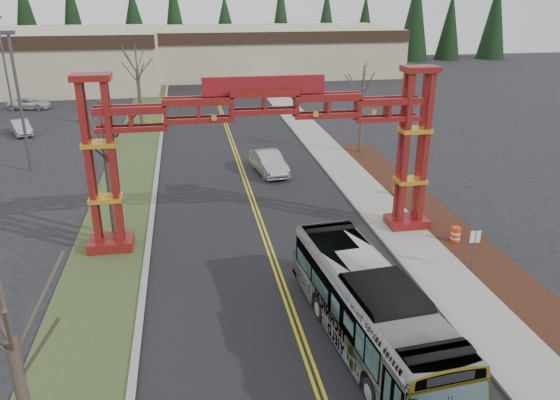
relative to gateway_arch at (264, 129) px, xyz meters
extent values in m
cube|color=black|center=(0.00, 7.00, -5.97)|extent=(12.00, 110.00, 0.02)
cube|color=gold|center=(-0.12, 7.00, -5.96)|extent=(0.12, 100.00, 0.01)
cube|color=gold|center=(0.12, 7.00, -5.96)|extent=(0.12, 100.00, 0.01)
cube|color=gray|center=(6.15, 7.00, -5.91)|extent=(0.30, 110.00, 0.15)
cube|color=gray|center=(7.60, 7.00, -5.91)|extent=(2.60, 110.00, 0.14)
cube|color=black|center=(10.20, -8.00, -5.92)|extent=(2.60, 50.00, 0.12)
cube|color=#394B25|center=(-8.00, 7.00, -5.94)|extent=(4.00, 110.00, 0.08)
cube|color=gray|center=(-6.15, 7.00, -5.91)|extent=(0.30, 110.00, 0.15)
cube|color=#620C12|center=(-8.00, 0.00, -5.68)|extent=(2.20, 1.60, 0.60)
cube|color=#620C12|center=(-8.55, -0.35, -1.38)|extent=(0.28, 0.28, 8.00)
cube|color=#620C12|center=(-7.45, -0.35, -1.38)|extent=(0.28, 0.28, 8.00)
cube|color=#620C12|center=(-8.55, 0.35, -1.38)|extent=(0.28, 0.28, 8.00)
cube|color=#620C12|center=(-7.45, 0.35, -1.38)|extent=(0.28, 0.28, 8.00)
cube|color=gold|center=(-8.00, 0.00, -3.18)|extent=(1.60, 1.10, 0.22)
cube|color=gold|center=(-8.00, 0.00, -0.38)|extent=(1.60, 1.10, 0.22)
cube|color=#620C12|center=(-8.00, 0.00, 2.77)|extent=(1.80, 1.20, 0.30)
cube|color=#620C12|center=(8.00, 0.00, -5.68)|extent=(2.20, 1.60, 0.60)
cube|color=#620C12|center=(7.45, -0.35, -1.38)|extent=(0.28, 0.28, 8.00)
cube|color=#620C12|center=(8.55, -0.35, -1.38)|extent=(0.28, 0.28, 8.00)
cube|color=#620C12|center=(7.45, 0.35, -1.38)|extent=(0.28, 0.28, 8.00)
cube|color=#620C12|center=(8.55, 0.35, -1.38)|extent=(0.28, 0.28, 8.00)
cube|color=gold|center=(8.00, 0.00, -3.18)|extent=(1.60, 1.10, 0.22)
cube|color=gold|center=(8.00, 0.00, -0.38)|extent=(1.60, 1.10, 0.22)
cube|color=#620C12|center=(8.00, 0.00, 2.77)|extent=(1.80, 1.20, 0.30)
cube|color=#620C12|center=(0.00, 0.00, 1.52)|extent=(16.00, 0.90, 1.00)
cube|color=#620C12|center=(0.00, 0.00, 0.62)|extent=(16.00, 0.90, 0.60)
cube|color=maroon|center=(0.00, 0.00, 2.17)|extent=(6.00, 0.25, 0.90)
cube|color=tan|center=(10.00, 62.00, -2.48)|extent=(38.00, 20.00, 7.00)
cube|color=black|center=(10.00, 51.90, 0.22)|extent=(38.00, 0.40, 1.60)
cone|color=black|center=(-29.50, 74.00, 0.52)|extent=(5.60, 5.60, 13.00)
cylinder|color=#382D26|center=(-29.50, 74.00, -5.18)|extent=(0.80, 0.80, 1.60)
cone|color=black|center=(-21.00, 74.00, 0.52)|extent=(5.60, 5.60, 13.00)
cylinder|color=#382D26|center=(-21.00, 74.00, -5.18)|extent=(0.80, 0.80, 1.60)
cone|color=black|center=(-12.50, 74.00, 0.52)|extent=(5.60, 5.60, 13.00)
cylinder|color=#382D26|center=(-12.50, 74.00, -5.18)|extent=(0.80, 0.80, 1.60)
cone|color=black|center=(-4.00, 74.00, 0.52)|extent=(5.60, 5.60, 13.00)
cylinder|color=#382D26|center=(-4.00, 74.00, -5.18)|extent=(0.80, 0.80, 1.60)
cone|color=black|center=(4.50, 74.00, 0.52)|extent=(5.60, 5.60, 13.00)
cylinder|color=#382D26|center=(4.50, 74.00, -5.18)|extent=(0.80, 0.80, 1.60)
cone|color=black|center=(13.00, 74.00, 0.52)|extent=(5.60, 5.60, 13.00)
cylinder|color=#382D26|center=(13.00, 74.00, -5.18)|extent=(0.80, 0.80, 1.60)
cone|color=black|center=(21.50, 74.00, 0.52)|extent=(5.60, 5.60, 13.00)
cylinder|color=#382D26|center=(21.50, 74.00, -5.18)|extent=(0.80, 0.80, 1.60)
cone|color=black|center=(30.00, 74.00, 0.52)|extent=(5.60, 5.60, 13.00)
cylinder|color=#382D26|center=(30.00, 74.00, -5.18)|extent=(0.80, 0.80, 1.60)
cone|color=black|center=(38.50, 74.00, 0.52)|extent=(5.60, 5.60, 13.00)
cylinder|color=#382D26|center=(38.50, 74.00, -5.18)|extent=(0.80, 0.80, 1.60)
cone|color=black|center=(47.00, 74.00, 0.52)|extent=(5.60, 5.60, 13.00)
cylinder|color=#382D26|center=(47.00, 74.00, -5.18)|extent=(0.80, 0.80, 1.60)
cone|color=black|center=(55.50, 74.00, 0.52)|extent=(5.60, 5.60, 13.00)
cylinder|color=#382D26|center=(55.50, 74.00, -5.18)|extent=(0.80, 0.80, 1.60)
imported|color=#9D9FA4|center=(2.37, -10.06, -4.44)|extent=(3.60, 11.26, 3.08)
imported|color=#A5A8AD|center=(1.88, 10.96, -5.19)|extent=(2.43, 5.02, 1.58)
imported|color=#ACB0B4|center=(-18.87, 26.11, -5.32)|extent=(2.91, 4.26, 1.33)
imported|color=silver|center=(-20.94, 38.14, -5.36)|extent=(4.76, 2.77, 1.24)
cylinder|color=#382D26|center=(-8.00, -15.23, 0.09)|extent=(0.11, 0.11, 2.11)
cylinder|color=#382D26|center=(-8.00, 1.66, -3.30)|extent=(0.30, 0.30, 5.37)
cylinder|color=#382D26|center=(-8.00, 1.66, 0.33)|extent=(0.11, 0.11, 2.08)
cylinder|color=#382D26|center=(-8.00, 26.12, -3.15)|extent=(0.34, 0.34, 5.67)
cylinder|color=#382D26|center=(-8.00, 26.12, 0.75)|extent=(0.13, 0.13, 2.33)
cylinder|color=#382D26|center=(10.00, 14.90, -3.46)|extent=(0.30, 0.30, 5.04)
cylinder|color=#382D26|center=(10.00, 14.90, 0.01)|extent=(0.11, 0.11, 2.09)
cylinder|color=#3F3F44|center=(-15.32, 14.50, -1.14)|extent=(0.22, 0.22, 9.68)
cube|color=#3F3F44|center=(-15.32, 14.50, 3.80)|extent=(0.86, 0.43, 0.27)
cylinder|color=#3F3F44|center=(-22.62, 37.41, -1.13)|extent=(0.22, 0.22, 9.70)
cylinder|color=#3F3F44|center=(8.99, -5.47, -4.91)|extent=(0.06, 0.06, 2.15)
cube|color=white|center=(8.99, -5.47, -4.13)|extent=(0.49, 0.07, 0.59)
cylinder|color=#F43C0D|center=(9.74, -2.37, -5.53)|extent=(0.47, 0.47, 0.91)
cylinder|color=white|center=(9.74, -2.37, -5.39)|extent=(0.49, 0.49, 0.11)
cylinder|color=white|center=(9.74, -2.37, -5.67)|extent=(0.49, 0.49, 0.11)
cylinder|color=#F43C0D|center=(8.90, 0.95, -5.53)|extent=(0.47, 0.47, 0.91)
cylinder|color=white|center=(8.90, 0.95, -5.39)|extent=(0.49, 0.49, 0.11)
cylinder|color=white|center=(8.90, 0.95, -5.66)|extent=(0.49, 0.49, 0.11)
cylinder|color=#F43C0D|center=(9.28, 4.75, -5.54)|extent=(0.46, 0.46, 0.89)
cylinder|color=white|center=(9.28, 4.75, -5.40)|extent=(0.48, 0.48, 0.11)
cylinder|color=white|center=(9.28, 4.75, -5.67)|extent=(0.48, 0.48, 0.11)
camera|label=1|loc=(-3.80, -26.41, 6.49)|focal=35.00mm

